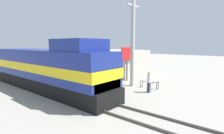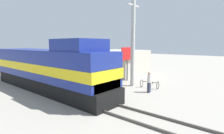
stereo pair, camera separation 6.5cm
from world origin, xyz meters
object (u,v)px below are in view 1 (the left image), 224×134
object	(u,v)px
utility_pole	(133,41)
person_bystander	(149,81)
vendor_umbrella	(101,67)
bicycle	(149,84)
billboard_sign	(127,56)
locomotive	(49,69)

from	to	relation	value
utility_pole	person_bystander	world-z (taller)	utility_pole
vendor_umbrella	bicycle	xyz separation A→B (m)	(1.57, -4.58, -1.42)
billboard_sign	bicycle	bearing A→B (deg)	-112.97
locomotive	person_bystander	distance (m)	8.62
person_bystander	bicycle	size ratio (longest dim) A/B	1.04
locomotive	billboard_sign	size ratio (longest dim) A/B	4.02
person_bystander	bicycle	distance (m)	1.60
billboard_sign	bicycle	size ratio (longest dim) A/B	2.20
billboard_sign	person_bystander	bearing A→B (deg)	-124.09
locomotive	person_bystander	size ratio (longest dim) A/B	8.47
locomotive	billboard_sign	xyz separation A→B (m)	(7.82, -2.76, 0.85)
locomotive	utility_pole	bearing A→B (deg)	-37.44
utility_pole	billboard_sign	size ratio (longest dim) A/B	2.33
utility_pole	person_bystander	distance (m)	4.29
billboard_sign	vendor_umbrella	bearing A→B (deg)	161.57
billboard_sign	bicycle	world-z (taller)	billboard_sign
bicycle	vendor_umbrella	bearing A→B (deg)	100.11
vendor_umbrella	billboard_sign	world-z (taller)	billboard_sign
locomotive	vendor_umbrella	bearing A→B (deg)	-20.15
utility_pole	vendor_umbrella	world-z (taller)	utility_pole
utility_pole	billboard_sign	bearing A→B (deg)	45.78
locomotive	utility_pole	distance (m)	7.97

